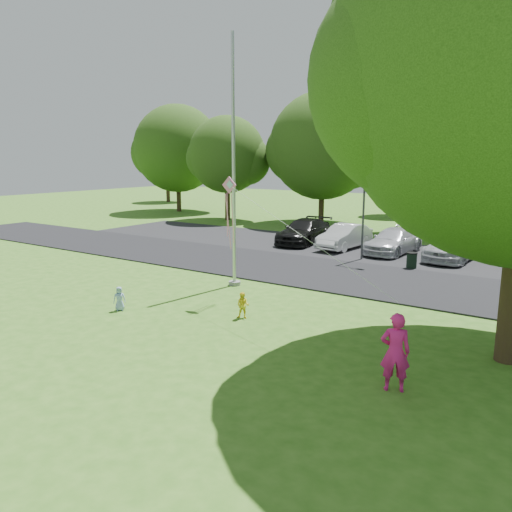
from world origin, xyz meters
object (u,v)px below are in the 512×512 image
Objects in this scene: flagpole at (234,185)px; woman at (395,352)px; street_lamp at (368,198)px; child_blue at (119,299)px; trash_can at (412,261)px; kite at (232,199)px; child_yellow at (243,305)px.

flagpole is 5.40× the size of woman.
child_blue is (-3.89, -12.94, -2.83)m from street_lamp.
woman is (3.50, -12.92, 0.52)m from trash_can.
trash_can is at bearing 68.55° from kite.
flagpole is 1.29× the size of kite.
flagpole is 11.23× the size of child_yellow.
kite is at bearing -88.42° from street_lamp.
child_yellow is at bearing -80.98° from street_lamp.
child_yellow is 1.04× the size of child_blue.
trash_can is at bearing 56.53° from child_yellow.
street_lamp is 11.60m from child_yellow.
flagpole is at bearing 29.46° from child_blue.
flagpole reaches higher than kite.
trash_can is 0.10× the size of kite.
flagpole is 6.44m from child_blue.
flagpole is 1.85× the size of street_lamp.
child_blue is at bearing -178.39° from child_yellow.
street_lamp is at bearing 70.31° from child_yellow.
kite reaches higher than trash_can.
trash_can is at bearing 53.81° from flagpole.
street_lamp reaches higher than kite.
child_yellow is 3.84m from kite.
street_lamp is 6.67× the size of trash_can.
child_blue is (-6.48, -12.26, 0.02)m from trash_can.
child_yellow is at bearing -50.14° from flagpole.
woman is at bearing -33.33° from flagpole.
child_yellow is at bearing -45.15° from woman.
child_yellow is (-5.89, 2.33, -0.48)m from woman.
trash_can is (5.24, 7.17, -3.76)m from flagpole.
flagpole reaches higher than woman.
kite is (1.52, -2.16, -0.35)m from flagpole.
woman is at bearing -26.16° from kite.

